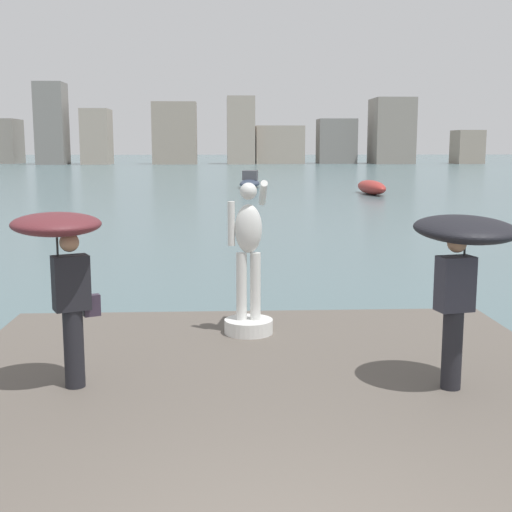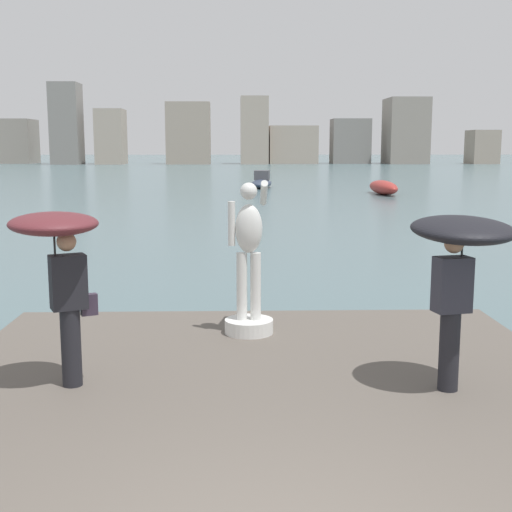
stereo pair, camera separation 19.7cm
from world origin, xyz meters
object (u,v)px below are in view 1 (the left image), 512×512
Objects in this scene: boat_leftward at (250,182)px; boat_near at (371,187)px; onlooker_right at (463,249)px; statue_white_figure at (249,277)px; onlooker_left at (62,253)px.

boat_near is at bearing -42.92° from boat_leftward.
statue_white_figure is at bearing 133.79° from onlooker_right.
onlooker_right is 0.45× the size of boat_leftward.
onlooker_right is 36.79m from boat_near.
statue_white_figure is at bearing -92.33° from boat_leftward.
boat_near is at bearing 79.12° from onlooker_right.
boat_leftward is at bearing 87.67° from statue_white_figure.
onlooker_right is at bearing -2.66° from onlooker_left.
onlooker_left is 1.01× the size of onlooker_right.
onlooker_left is at bearing -95.00° from boat_leftward.
onlooker_left is at bearing -134.63° from statue_white_figure.
statue_white_figure is 35.01m from boat_near.
boat_near is 1.17× the size of boat_leftward.
boat_leftward is (-0.57, 43.08, -1.52)m from onlooker_right.
onlooker_right is 0.38× the size of boat_near.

